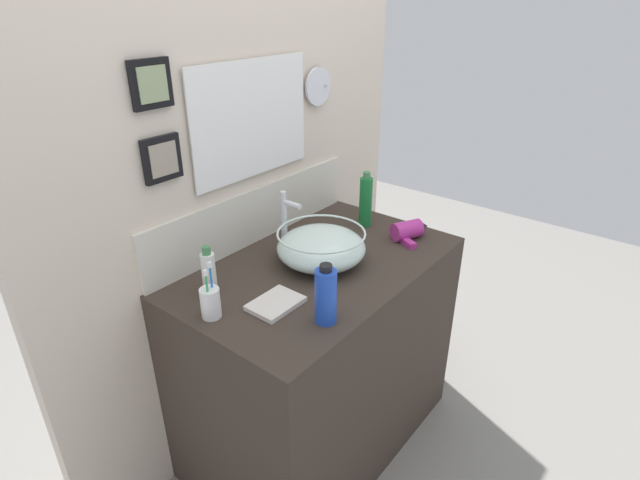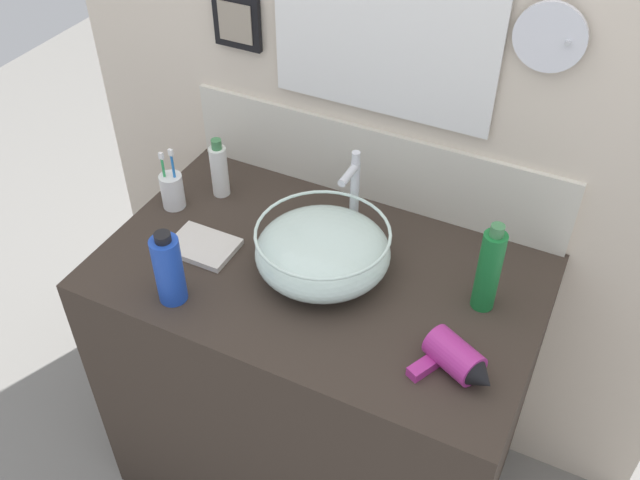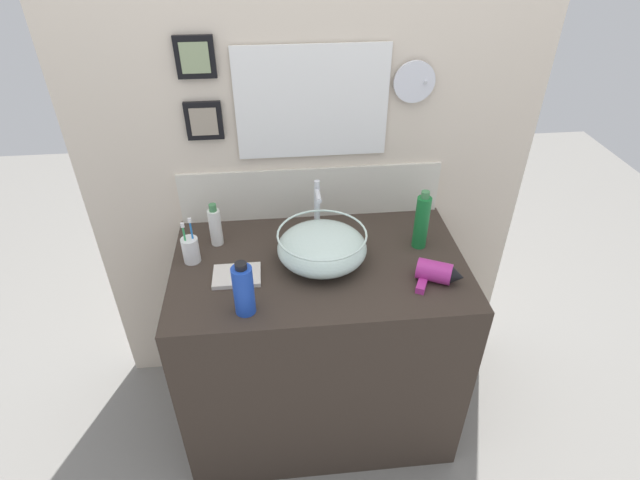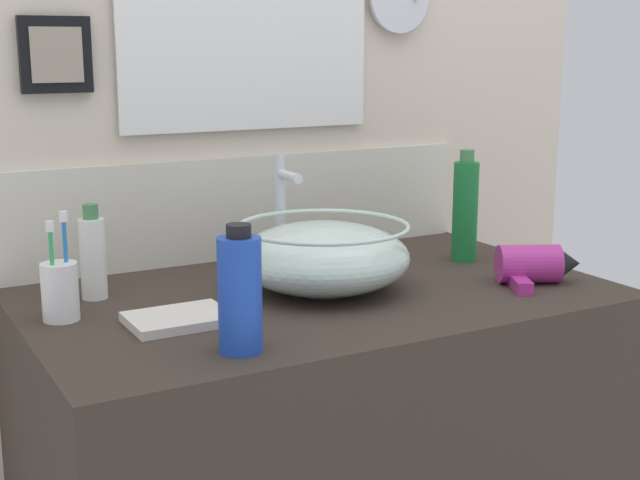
% 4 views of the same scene
% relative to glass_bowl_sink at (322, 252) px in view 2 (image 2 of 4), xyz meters
% --- Properties ---
extents(ground_plane, '(6.00, 6.00, 0.00)m').
position_rel_glass_bowl_sink_xyz_m(ground_plane, '(-0.01, 0.00, -0.94)').
color(ground_plane, gray).
extents(vanity_counter, '(1.09, 0.66, 0.88)m').
position_rel_glass_bowl_sink_xyz_m(vanity_counter, '(-0.01, 0.00, -0.51)').
color(vanity_counter, '#382D26').
rests_on(vanity_counter, ground).
extents(back_panel, '(1.82, 0.09, 2.49)m').
position_rel_glass_bowl_sink_xyz_m(back_panel, '(-0.01, 0.36, 0.30)').
color(back_panel, beige).
rests_on(back_panel, ground).
extents(glass_bowl_sink, '(0.33, 0.33, 0.13)m').
position_rel_glass_bowl_sink_xyz_m(glass_bowl_sink, '(0.00, 0.00, 0.00)').
color(glass_bowl_sink, silver).
rests_on(glass_bowl_sink, vanity_counter).
extents(faucet, '(0.02, 0.09, 0.24)m').
position_rel_glass_bowl_sink_xyz_m(faucet, '(-0.00, 0.18, 0.07)').
color(faucet, silver).
rests_on(faucet, vanity_counter).
extents(hair_drier, '(0.19, 0.14, 0.08)m').
position_rel_glass_bowl_sink_xyz_m(hair_drier, '(0.39, -0.15, -0.03)').
color(hair_drier, '#B22D8C').
rests_on(hair_drier, vanity_counter).
extents(toothbrush_cup, '(0.06, 0.06, 0.19)m').
position_rel_glass_bowl_sink_xyz_m(toothbrush_cup, '(-0.48, 0.06, -0.02)').
color(toothbrush_cup, white).
rests_on(toothbrush_cup, vanity_counter).
extents(spray_bottle, '(0.05, 0.05, 0.18)m').
position_rel_glass_bowl_sink_xyz_m(spray_bottle, '(-0.39, 0.16, 0.01)').
color(spray_bottle, white).
rests_on(spray_bottle, vanity_counter).
extents(soap_dispenser, '(0.05, 0.05, 0.24)m').
position_rel_glass_bowl_sink_xyz_m(soap_dispenser, '(0.39, 0.07, 0.04)').
color(soap_dispenser, '#197233').
rests_on(soap_dispenser, vanity_counter).
extents(shampoo_bottle, '(0.07, 0.07, 0.20)m').
position_rel_glass_bowl_sink_xyz_m(shampoo_bottle, '(-0.28, -0.24, 0.02)').
color(shampoo_bottle, blue).
rests_on(shampoo_bottle, vanity_counter).
extents(hand_towel, '(0.17, 0.13, 0.02)m').
position_rel_glass_bowl_sink_xyz_m(hand_towel, '(-0.31, -0.06, -0.06)').
color(hand_towel, silver).
rests_on(hand_towel, vanity_counter).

